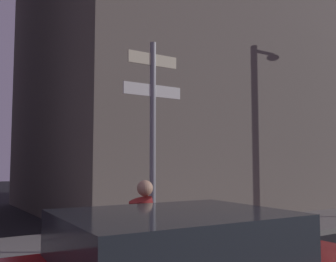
# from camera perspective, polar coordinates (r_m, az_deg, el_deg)

# --- Properties ---
(sidewalk_kerb) EXTENTS (40.00, 3.38, 0.14)m
(sidewalk_kerb) POSITION_cam_1_polar(r_m,az_deg,el_deg) (8.46, -15.33, -16.66)
(sidewalk_kerb) COLOR gray
(sidewalk_kerb) RESTS_ON ground_plane
(signpost) EXTENTS (1.30, 0.12, 4.11)m
(signpost) POSITION_cam_1_polar(r_m,az_deg,el_deg) (7.61, -2.27, 0.28)
(signpost) COLOR gray
(signpost) RESTS_ON sidewalk_kerb
(cyclist) EXTENTS (1.82, 0.32, 1.61)m
(cyclist) POSITION_cam_1_polar(r_m,az_deg,el_deg) (5.39, -3.94, -16.46)
(cyclist) COLOR black
(cyclist) RESTS_ON ground_plane
(building_right_block) EXTENTS (12.75, 9.71, 17.38)m
(building_right_block) POSITION_cam_1_polar(r_m,az_deg,el_deg) (18.19, 2.92, 17.42)
(building_right_block) COLOR #6B6056
(building_right_block) RESTS_ON ground_plane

